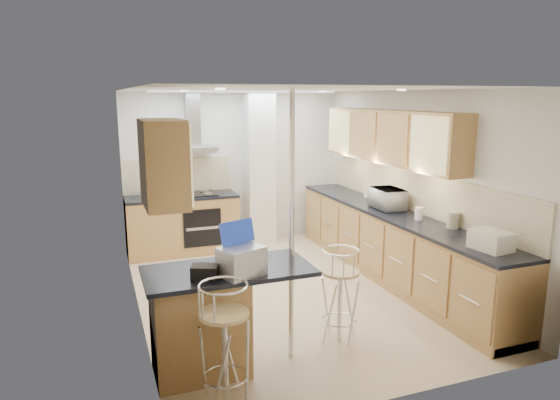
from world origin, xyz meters
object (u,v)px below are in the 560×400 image
object	(u,v)px
bar_stool_end	(340,295)
laptop	(242,261)
bar_stool_near	(225,344)
microwave	(388,199)
bread_bin	(491,240)

from	to	relation	value
bar_stool_end	laptop	bearing A→B (deg)	123.12
bar_stool_near	bar_stool_end	bearing A→B (deg)	5.39
bar_stool_near	bar_stool_end	distance (m)	1.48
microwave	bar_stool_end	bearing A→B (deg)	137.86
microwave	bread_bin	bearing A→B (deg)	-178.81
microwave	laptop	size ratio (longest dim) A/B	1.41
bar_stool_end	bar_stool_near	bearing A→B (deg)	132.90
bar_stool_near	bread_bin	distance (m)	2.84
microwave	bar_stool_near	bearing A→B (deg)	129.55
microwave	bread_bin	size ratio (longest dim) A/B	1.38
microwave	bar_stool_near	size ratio (longest dim) A/B	0.49
bar_stool_near	bar_stool_end	xyz separation A→B (m)	(1.34, 0.63, -0.03)
laptop	bread_bin	world-z (taller)	laptop
laptop	bar_stool_near	distance (m)	0.69
bar_stool_near	bar_stool_end	world-z (taller)	bar_stool_near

